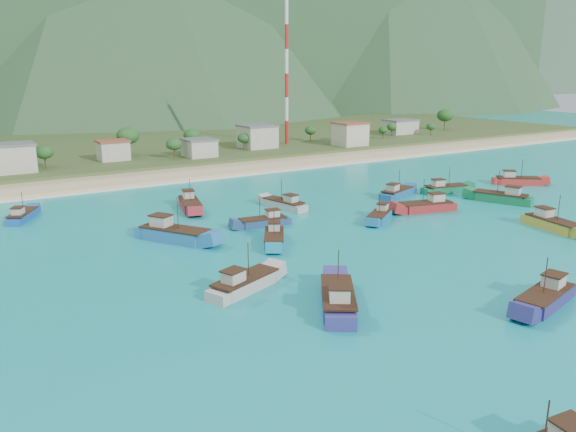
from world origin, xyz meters
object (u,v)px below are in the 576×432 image
boat_11 (517,181)px  boat_16 (552,225)px  radio_tower (287,73)px  boat_9 (338,300)px  boat_18 (23,216)px  boat_6 (545,299)px  boat_24 (244,285)px  boat_13 (174,234)px  boat_23 (501,198)px  boat_29 (427,207)px  boat_7 (190,205)px  boat_27 (264,222)px  boat_15 (445,190)px  boat_28 (284,205)px  boat_19 (380,217)px  boat_21 (397,193)px  boat_26 (274,239)px

boat_11 → boat_16: bearing=-8.3°
radio_tower → boat_9: (-67.50, -119.11, -24.61)m
boat_9 → boat_18: 67.54m
boat_6 → boat_24: (-27.77, 22.88, -0.02)m
boat_13 → boat_24: bearing=57.4°
boat_18 → boat_23: bearing=4.6°
boat_6 → boat_29: size_ratio=0.96×
radio_tower → boat_7: bearing=-134.2°
boat_11 → boat_27: 70.07m
radio_tower → boat_15: radio_tower is taller
radio_tower → boat_11: size_ratio=4.43×
boat_28 → boat_15: bearing=-22.4°
boat_11 → boat_16: boat_16 is taller
boat_16 → boat_23: bearing=-108.9°
boat_13 → boat_18: (-18.86, 27.21, -0.40)m
boat_19 → boat_23: 31.02m
boat_13 → boat_16: bearing=121.7°
boat_7 → boat_21: 44.54m
boat_13 → boat_15: boat_13 is taller
boat_11 → boat_26: size_ratio=1.09×
boat_28 → boat_29: 27.94m
boat_9 → boat_16: (51.58, 6.75, -0.09)m
boat_16 → boat_18: (-76.90, 55.86, -0.21)m
boat_21 → boat_28: size_ratio=1.03×
boat_18 → boat_28: size_ratio=0.89×
radio_tower → boat_6: 141.62m
boat_21 → boat_26: (-39.70, -14.45, -0.08)m
radio_tower → boat_29: bearing=-105.3°
boat_11 → boat_26: boat_11 is taller
radio_tower → boat_18: size_ratio=5.01×
boat_7 → boat_23: boat_23 is taller
boat_26 → boat_13: bearing=-4.5°
radio_tower → boat_24: 133.85m
boat_15 → boat_19: 29.68m
boat_11 → boat_26: bearing=-45.6°
boat_23 → boat_27: (-51.05, 10.61, -0.27)m
radio_tower → boat_27: 104.43m
boat_26 → boat_29: (35.74, 1.78, 0.17)m
boat_15 → boat_19: bearing=-57.3°
boat_23 → boat_26: 54.63m
boat_27 → boat_28: boat_28 is taller
boat_11 → boat_18: boat_11 is taller
radio_tower → boat_16: bearing=-98.1°
boat_29 → boat_15: bearing=-44.2°
boat_26 → boat_18: bearing=-17.4°
boat_7 → boat_13: (-10.47, -18.42, 0.19)m
boat_6 → boat_15: bearing=-50.0°
boat_19 → boat_24: 40.85m
boat_18 → boat_29: bearing=0.8°
boat_26 → boat_28: bearing=-94.2°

